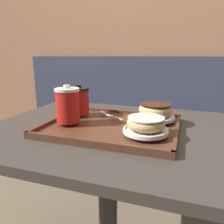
{
  "coord_description": "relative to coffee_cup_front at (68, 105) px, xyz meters",
  "views": [
    {
      "loc": [
        0.27,
        -0.75,
        1.01
      ],
      "look_at": [
        0.02,
        -0.02,
        0.8
      ],
      "focal_mm": 35.0,
      "sensor_mm": 36.0,
      "label": 1
    }
  ],
  "objects": [
    {
      "name": "coffee_cup_rear",
      "position": [
        -0.02,
        0.12,
        -0.01
      ],
      "size": [
        0.09,
        0.09,
        0.12
      ],
      "color": "red",
      "rests_on": "serving_tray"
    },
    {
      "name": "plate_with_plain_donut",
      "position": [
        0.31,
        0.14,
        -0.06
      ],
      "size": [
        0.15,
        0.15,
        0.01
      ],
      "color": "white",
      "rests_on": "serving_tray"
    },
    {
      "name": "wall_behind",
      "position": [
        0.14,
        1.16,
        0.37
      ],
      "size": [
        8.0,
        0.05,
        2.4
      ],
      "color": "#9E6B4C",
      "rests_on": "ground_plane"
    },
    {
      "name": "donut_chocolate_glazed",
      "position": [
        0.3,
        -0.03,
        -0.03
      ],
      "size": [
        0.12,
        0.12,
        0.04
      ],
      "color": "#DBB270",
      "rests_on": "plate_with_chocolate_donut"
    },
    {
      "name": "spoon",
      "position": [
        0.1,
        0.14,
        -0.06
      ],
      "size": [
        0.14,
        0.1,
        0.01
      ],
      "rotation": [
        0.0,
        0.0,
        2.56
      ],
      "color": "silver",
      "rests_on": "serving_tray"
    },
    {
      "name": "booth_bench",
      "position": [
        -0.07,
        0.93,
        -0.51
      ],
      "size": [
        1.77,
        0.44,
        1.0
      ],
      "color": "#33384C",
      "rests_on": "ground_plane"
    },
    {
      "name": "cafe_table",
      "position": [
        0.14,
        0.06,
        -0.26
      ],
      "size": [
        0.9,
        0.75,
        0.74
      ],
      "color": "#38332D",
      "rests_on": "ground_plane"
    },
    {
      "name": "coffee_cup_front",
      "position": [
        0.0,
        0.0,
        0.0
      ],
      "size": [
        0.09,
        0.09,
        0.14
      ],
      "color": "red",
      "rests_on": "serving_tray"
    },
    {
      "name": "plate_with_chocolate_donut",
      "position": [
        0.3,
        -0.03,
        -0.06
      ],
      "size": [
        0.15,
        0.15,
        0.01
      ],
      "color": "white",
      "rests_on": "serving_tray"
    },
    {
      "name": "serving_tray",
      "position": [
        0.16,
        0.04,
        -0.08
      ],
      "size": [
        0.48,
        0.39,
        0.02
      ],
      "color": "#512D1E",
      "rests_on": "cafe_table"
    },
    {
      "name": "donut_plain",
      "position": [
        0.31,
        0.14,
        -0.03
      ],
      "size": [
        0.13,
        0.13,
        0.05
      ],
      "color": "#DBB270",
      "rests_on": "plate_with_plain_donut"
    }
  ]
}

